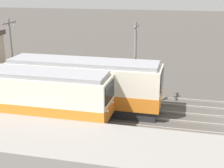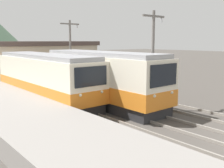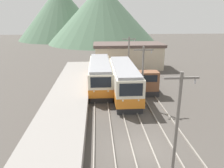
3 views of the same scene
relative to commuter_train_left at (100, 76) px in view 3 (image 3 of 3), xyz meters
The scene contains 13 objects.
ground_plane 14.85m from the commuter_train_left, 79.85° to the right, with size 200.00×200.00×0.00m, color #47423D.
platform_left 15.02m from the commuter_train_left, 104.10° to the right, with size 4.50×54.00×1.00m, color gray.
track_left 14.62m from the commuter_train_left, 90.00° to the right, with size 1.54×60.00×0.14m.
track_center 14.88m from the commuter_train_left, 79.09° to the right, with size 1.54×60.00×0.14m.
track_right 15.72m from the commuter_train_left, 68.24° to the right, with size 1.54×60.00×0.14m.
commuter_train_left is the anchor object (origin of this frame).
commuter_train_center 4.29m from the commuter_train_left, 49.20° to the right, with size 2.84×11.55×3.81m.
shunting_locomotive 6.13m from the commuter_train_left, 18.34° to the right, with size 2.40×5.16×3.00m.
catenary_mast_near 17.61m from the commuter_train_left, 75.76° to the right, with size 2.00×0.20×6.47m.
catenary_mast_mid 8.27m from the commuter_train_left, 57.67° to the right, with size 2.00×0.20×6.47m.
catenary_mast_far 5.77m from the commuter_train_left, 37.94° to the left, with size 2.00×0.20×6.47m.
station_building 12.67m from the commuter_train_left, 65.07° to the left, with size 12.60×6.30×4.52m.
mountain_backdrop 57.21m from the commuter_train_left, 95.48° to the left, with size 51.76×47.98×20.38m.
Camera 3 is at (-2.93, -13.76, 9.46)m, focal length 35.00 mm.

